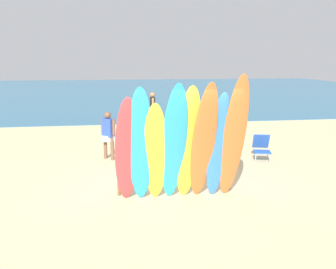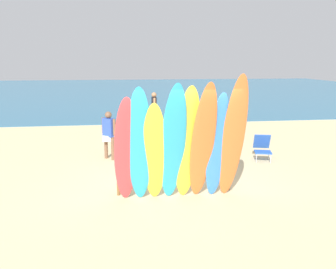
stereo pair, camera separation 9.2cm
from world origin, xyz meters
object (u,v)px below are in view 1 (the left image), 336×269
at_px(surfboard_rack, 175,170).
at_px(surfboard_red_0, 127,151).
at_px(surfboard_orange_5, 204,143).
at_px(beach_chair_red, 261,146).
at_px(surfboard_yellow_2, 155,153).
at_px(surfboard_yellow_4, 188,144).
at_px(beachgoer_by_water, 108,132).
at_px(surfboard_teal_1, 141,147).
at_px(surfboard_teal_3, 174,144).
at_px(beachgoer_midbeach, 153,108).
at_px(surfboard_orange_7, 234,138).
at_px(surfboard_blue_6, 218,147).

relative_size(surfboard_rack, surfboard_red_0, 1.12).
bearing_deg(surfboard_orange_5, beach_chair_red, 45.09).
distance_m(surfboard_yellow_2, surfboard_yellow_4, 0.73).
bearing_deg(surfboard_yellow_4, beachgoer_by_water, 112.48).
height_order(surfboard_rack, surfboard_teal_1, surfboard_teal_1).
xyz_separation_m(surfboard_teal_3, beach_chair_red, (3.27, 3.04, -0.90)).
xyz_separation_m(surfboard_yellow_4, beachgoer_midbeach, (0.08, 8.50, -0.34)).
bearing_deg(surfboard_yellow_2, surfboard_orange_7, 3.84).
bearing_deg(beachgoer_midbeach, surfboard_teal_1, 174.27).
bearing_deg(surfboard_yellow_4, surfboard_red_0, 175.91).
distance_m(surfboard_teal_1, beachgoer_by_water, 3.80).
height_order(surfboard_red_0, beachgoer_midbeach, surfboard_red_0).
relative_size(surfboard_red_0, surfboard_teal_1, 0.93).
relative_size(surfboard_rack, surfboard_yellow_4, 1.04).
bearing_deg(beach_chair_red, surfboard_red_0, -130.37).
height_order(surfboard_orange_5, beach_chair_red, surfboard_orange_5).
relative_size(surfboard_yellow_4, beachgoer_by_water, 1.75).
relative_size(surfboard_teal_3, surfboard_orange_5, 0.99).
distance_m(surfboard_teal_3, surfboard_yellow_4, 0.33).
bearing_deg(surfboard_rack, surfboard_yellow_2, -132.60).
bearing_deg(beach_chair_red, surfboard_yellow_2, -125.96).
bearing_deg(surfboard_blue_6, surfboard_red_0, 175.94).
bearing_deg(beach_chair_red, surfboard_teal_3, -122.18).
xyz_separation_m(surfboard_yellow_4, surfboard_blue_6, (0.67, -0.00, -0.07)).
bearing_deg(surfboard_orange_5, beachgoer_midbeach, 87.35).
height_order(surfboard_teal_3, surfboard_orange_7, surfboard_orange_7).
xyz_separation_m(surfboard_teal_1, surfboard_orange_7, (2.02, -0.02, 0.12)).
bearing_deg(beachgoer_midbeach, beachgoer_by_water, 160.47).
bearing_deg(beachgoer_midbeach, surfboard_rack, 179.72).
distance_m(surfboard_teal_3, beachgoer_midbeach, 8.59).
bearing_deg(surfboard_orange_7, surfboard_teal_1, 173.62).
bearing_deg(surfboard_rack, surfboard_red_0, -154.18).
bearing_deg(surfboard_teal_3, surfboard_teal_1, 171.15).
xyz_separation_m(surfboard_orange_5, beachgoer_midbeach, (-0.24, 8.60, -0.38)).
height_order(surfboard_teal_1, beach_chair_red, surfboard_teal_1).
bearing_deg(beachgoer_by_water, surfboard_blue_6, -12.35).
distance_m(surfboard_red_0, surfboard_yellow_2, 0.60).
relative_size(surfboard_yellow_4, surfboard_orange_7, 0.92).
bearing_deg(surfboard_teal_3, beach_chair_red, 38.08).
bearing_deg(surfboard_rack, beach_chair_red, 37.50).
height_order(surfboard_red_0, surfboard_yellow_2, surfboard_red_0).
bearing_deg(surfboard_blue_6, surfboard_yellow_2, 176.86).
distance_m(surfboard_orange_5, surfboard_blue_6, 0.38).
height_order(surfboard_yellow_4, surfboard_orange_7, surfboard_orange_7).
bearing_deg(surfboard_orange_5, surfboard_teal_1, 172.70).
height_order(surfboard_orange_7, beachgoer_by_water, surfboard_orange_7).
distance_m(surfboard_teal_1, surfboard_blue_6, 1.69).
distance_m(surfboard_yellow_4, surfboard_blue_6, 0.67).
bearing_deg(surfboard_orange_7, surfboard_rack, 147.17).
distance_m(surfboard_blue_6, beachgoer_by_water, 4.43).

